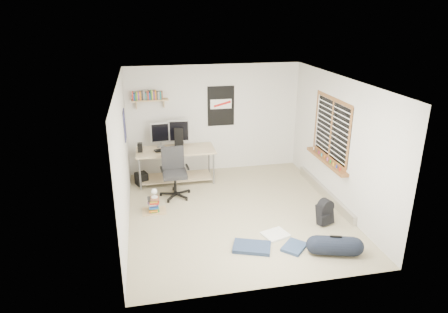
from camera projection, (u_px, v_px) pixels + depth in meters
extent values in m
cube|color=gray|center=(236.00, 212.00, 7.63)|extent=(4.00, 4.50, 0.01)
cube|color=white|center=(237.00, 81.00, 6.76)|extent=(4.00, 4.50, 0.01)
cube|color=silver|center=(214.00, 119.00, 9.27)|extent=(4.00, 0.01, 2.50)
cube|color=silver|center=(123.00, 158.00, 6.82)|extent=(0.01, 4.50, 2.50)
cube|color=silver|center=(339.00, 143.00, 7.57)|extent=(0.01, 4.50, 2.50)
cube|color=tan|center=(176.00, 166.00, 8.87)|extent=(1.77, 0.91, 0.78)
cube|color=#ABAAB0|center=(160.00, 137.00, 8.81)|extent=(0.41, 0.14, 0.44)
cube|color=#A7A7AC|center=(179.00, 135.00, 8.84)|extent=(0.45, 0.15, 0.49)
cube|color=black|center=(179.00, 135.00, 8.96)|extent=(0.25, 0.43, 0.42)
cube|color=black|center=(164.00, 150.00, 8.63)|extent=(0.44, 0.26, 0.02)
cube|color=black|center=(140.00, 147.00, 8.50)|extent=(0.11, 0.11, 0.20)
cube|color=black|center=(179.00, 141.00, 8.95)|extent=(0.10, 0.10, 0.18)
cube|color=#252527|center=(175.00, 174.00, 8.11)|extent=(0.70, 0.70, 1.03)
cube|color=tan|center=(150.00, 100.00, 8.71)|extent=(0.80, 0.22, 0.24)
cube|color=black|center=(221.00, 106.00, 9.17)|extent=(0.62, 0.03, 0.92)
cube|color=navy|center=(125.00, 125.00, 7.84)|extent=(0.02, 0.42, 0.60)
cube|color=brown|center=(331.00, 129.00, 7.77)|extent=(0.10, 1.50, 1.26)
cube|color=#B7B2A8|center=(325.00, 192.00, 8.24)|extent=(0.08, 2.50, 0.18)
cube|color=black|center=(325.00, 214.00, 7.14)|extent=(0.33, 0.30, 0.37)
cylinder|color=black|center=(335.00, 246.00, 6.27)|extent=(0.38, 0.38, 0.60)
cube|color=silver|center=(275.00, 235.00, 6.83)|extent=(0.50, 0.46, 0.04)
cube|color=#22304D|center=(252.00, 247.00, 6.45)|extent=(0.70, 0.57, 0.07)
cube|color=navy|center=(294.00, 247.00, 6.46)|extent=(0.51, 0.51, 0.05)
cube|color=brown|center=(154.00, 204.00, 7.61)|extent=(0.41, 0.34, 0.27)
cube|color=white|center=(154.00, 194.00, 7.51)|extent=(0.20, 0.24, 0.20)
cube|color=black|center=(142.00, 179.00, 8.78)|extent=(0.31, 0.31, 0.27)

